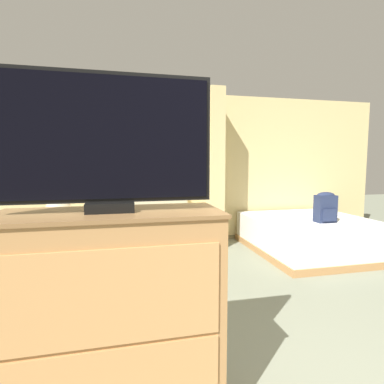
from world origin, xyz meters
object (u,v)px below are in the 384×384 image
couch (139,231)px  backpack (326,207)px  coffee_table (142,242)px  table_lamp (58,200)px  bed (311,234)px  tv (109,142)px  tv_dresser (113,318)px

couch → backpack: (2.73, -0.86, 0.43)m
coffee_table → backpack: bearing=1.6°
table_lamp → couch: bearing=-0.9°
table_lamp → bed: 3.96m
coffee_table → bed: bed is taller
table_lamp → tv: tv is taller
table_lamp → tv_dresser: bearing=-74.3°
table_lamp → coffee_table: bearing=-39.0°
couch → bed: bearing=-12.3°
tv_dresser → bed: 3.95m
tv_dresser → backpack: tv_dresser is taller
coffee_table → backpack: backpack is taller
couch → tv: (-0.29, -3.16, 1.18)m
table_lamp → tv: size_ratio=0.43×
table_lamp → tv: 3.37m
couch → tv: bearing=-95.2°
couch → tv_dresser: bearing=-95.2°
bed → backpack: 0.56m
bed → tv: bearing=-139.1°
coffee_table → tv_dresser: tv_dresser is taller
coffee_table → tv_dresser: bearing=-97.3°
couch → backpack: 2.89m
tv → tv_dresser: bearing=-90.0°
table_lamp → backpack: bearing=-12.7°
couch → tv: tv is taller
table_lamp → bed: (3.87, -0.61, -0.59)m
tv_dresser → bed: bearing=40.9°
tv_dresser → tv: size_ratio=1.10×
bed → backpack: size_ratio=4.26×
coffee_table → tv_dresser: 2.25m
tv_dresser → couch: bearing=84.8°
backpack → tv_dresser: bearing=-142.6°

